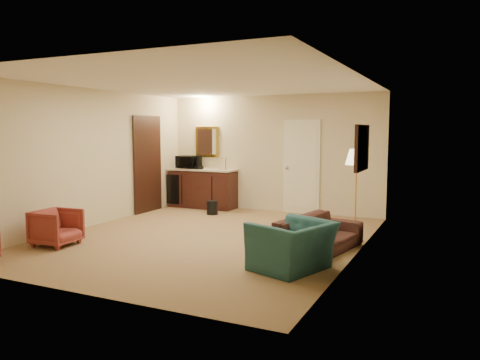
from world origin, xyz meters
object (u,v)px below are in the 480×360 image
object	(u,v)px
wetbar_cabinet	(203,188)
microwave	(188,161)
coffee_table	(300,239)
coffee_maker	(199,162)
floor_lamp	(356,191)
sofa	(317,229)
rose_chair_near	(56,226)
waste_bin	(212,208)
teal_armchair	(292,238)

from	to	relation	value
wetbar_cabinet	microwave	xyz separation A→B (m)	(-0.38, -0.01, 0.64)
coffee_table	coffee_maker	distance (m)	4.53
floor_lamp	coffee_maker	size ratio (longest dim) A/B	4.76
floor_lamp	microwave	bearing A→B (deg)	162.82
sofa	rose_chair_near	size ratio (longest dim) A/B	2.88
sofa	coffee_maker	distance (m)	4.64
floor_lamp	microwave	world-z (taller)	floor_lamp
floor_lamp	waste_bin	xyz separation A→B (m)	(-3.20, 0.60, -0.60)
wetbar_cabinet	waste_bin	distance (m)	1.02
waste_bin	wetbar_cabinet	bearing A→B (deg)	132.08
microwave	wetbar_cabinet	bearing A→B (deg)	9.54
rose_chair_near	floor_lamp	size ratio (longest dim) A/B	0.42
wetbar_cabinet	sofa	distance (m)	4.61
rose_chair_near	floor_lamp	distance (m)	5.03
microwave	coffee_maker	size ratio (longest dim) A/B	1.70
coffee_table	coffee_maker	xyz separation A→B (m)	(-3.41, 2.86, 0.88)
rose_chair_near	floor_lamp	bearing A→B (deg)	-58.90
sofa	coffee_maker	size ratio (longest dim) A/B	5.80
microwave	floor_lamp	bearing A→B (deg)	-9.73
sofa	floor_lamp	world-z (taller)	floor_lamp
coffee_table	microwave	world-z (taller)	microwave
waste_bin	microwave	size ratio (longest dim) A/B	0.56
floor_lamp	waste_bin	size ratio (longest dim) A/B	4.99
wetbar_cabinet	microwave	distance (m)	0.74
sofa	coffee_maker	world-z (taller)	coffee_maker
teal_armchair	floor_lamp	distance (m)	2.57
rose_chair_near	waste_bin	world-z (taller)	rose_chair_near
floor_lamp	teal_armchair	bearing A→B (deg)	-96.75
sofa	rose_chair_near	bearing A→B (deg)	120.26
wetbar_cabinet	coffee_maker	size ratio (longest dim) A/B	5.20
wetbar_cabinet	coffee_maker	distance (m)	0.63
coffee_table	floor_lamp	size ratio (longest dim) A/B	0.47
rose_chair_near	coffee_maker	xyz separation A→B (m)	(0.21, 4.11, 0.76)
coffee_table	waste_bin	size ratio (longest dim) A/B	2.34
coffee_table	coffee_maker	bearing A→B (deg)	140.02
microwave	rose_chair_near	bearing A→B (deg)	-80.83
teal_armchair	rose_chair_near	xyz separation A→B (m)	(-3.80, -0.34, -0.11)
sofa	floor_lamp	xyz separation A→B (m)	(0.25, 1.56, 0.39)
coffee_maker	floor_lamp	bearing A→B (deg)	-8.32
floor_lamp	rose_chair_near	bearing A→B (deg)	-144.92
sofa	coffee_table	size ratio (longest dim) A/B	2.60
coffee_table	floor_lamp	distance (m)	1.79
coffee_table	floor_lamp	bearing A→B (deg)	73.52
waste_bin	microwave	xyz separation A→B (m)	(-1.03, 0.71, 0.95)
rose_chair_near	coffee_maker	world-z (taller)	coffee_maker
floor_lamp	microwave	distance (m)	4.44
wetbar_cabinet	sofa	world-z (taller)	wetbar_cabinet
wetbar_cabinet	coffee_maker	bearing A→B (deg)	-112.11
sofa	coffee_maker	bearing A→B (deg)	63.90
coffee_table	coffee_maker	size ratio (longest dim) A/B	2.23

